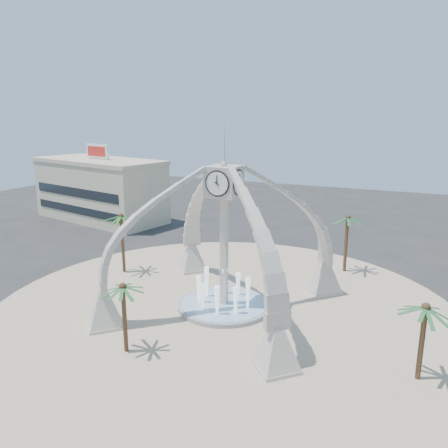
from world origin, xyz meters
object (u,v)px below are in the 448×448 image
at_px(clock_tower, 224,236).
at_px(palm_east, 426,308).
at_px(palm_south, 123,288).
at_px(palm_west, 121,217).
at_px(palm_north, 348,218).
at_px(fountain, 224,305).

xyz_separation_m(clock_tower, palm_east, (15.57, -4.38, -1.62)).
xyz_separation_m(palm_east, palm_south, (-18.77, -5.10, -0.02)).
relative_size(palm_west, palm_north, 1.03).
height_order(clock_tower, palm_north, clock_tower).
bearing_deg(clock_tower, palm_east, -15.73).
distance_m(palm_west, palm_south, 16.58).
relative_size(clock_tower, palm_west, 2.64).
distance_m(palm_north, palm_south, 25.65).
height_order(clock_tower, palm_east, clock_tower).
height_order(clock_tower, palm_west, clock_tower).
bearing_deg(fountain, palm_north, 60.22).
relative_size(fountain, palm_east, 1.43).
relative_size(palm_north, palm_south, 1.20).
distance_m(clock_tower, palm_west, 13.86).
relative_size(clock_tower, fountain, 2.24).
height_order(fountain, palm_east, palm_east).
bearing_deg(palm_west, clock_tower, -14.82).
relative_size(clock_tower, palm_north, 2.70).
bearing_deg(fountain, palm_west, 165.18).
distance_m(palm_west, palm_north, 23.50).
bearing_deg(fountain, palm_south, -108.67).
height_order(fountain, palm_south, palm_south).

